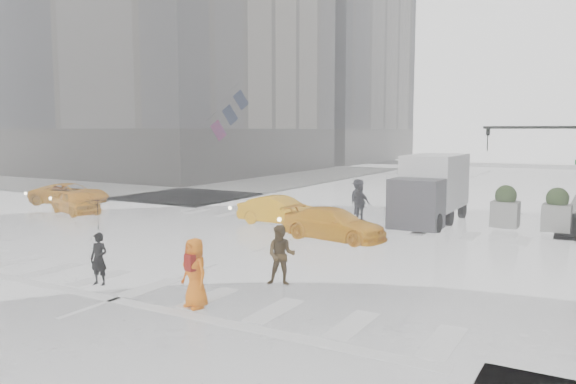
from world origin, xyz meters
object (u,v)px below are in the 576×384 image
Objects in this scene: traffic_signal_pole at (560,157)px; taxi_mid at (280,211)px; box_truck at (430,187)px; pedestrian_orange at (195,273)px; taxi_front at (76,202)px; pedestrian_brown at (281,255)px.

taxi_mid is at bearing -162.78° from traffic_signal_pole.
traffic_signal_pole is at bearing -3.74° from box_truck.
pedestrian_orange is 0.48× the size of taxi_front.
pedestrian_orange is 17.53m from taxi_front.
pedestrian_orange reaches higher than taxi_mid.
box_truck is at bearing 64.38° from pedestrian_brown.
box_truck is at bearing 100.93° from pedestrian_orange.
box_truck is (-5.32, 0.37, -1.54)m from traffic_signal_pole.
traffic_signal_pole is 22.78m from taxi_front.
traffic_signal_pole reaches higher than taxi_mid.
pedestrian_brown is at bearing -116.57° from traffic_signal_pole.
pedestrian_brown is 9.97m from taxi_mid.
pedestrian_brown is at bearing 90.21° from pedestrian_orange.
box_truck is (1.49, 15.13, 0.81)m from pedestrian_orange.
pedestrian_brown is at bearing -92.91° from box_truck.
pedestrian_orange reaches higher than pedestrian_brown.
taxi_front is at bearing 104.27° from taxi_mid.
taxi_front is at bearing -159.29° from box_truck.
traffic_signal_pole reaches higher than pedestrian_brown.
traffic_signal_pole reaches higher than box_truck.
traffic_signal_pole is 16.42m from pedestrian_orange.
traffic_signal_pole is 11.90m from taxi_mid.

